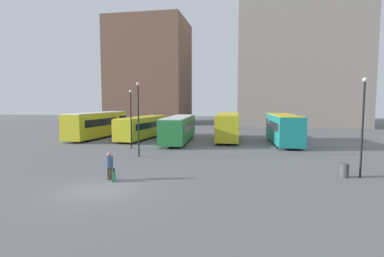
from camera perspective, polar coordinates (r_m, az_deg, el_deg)
name	(u,v)px	position (r m, az deg, el deg)	size (l,w,h in m)	color
ground_plane	(101,190)	(16.90, -16.95, -11.21)	(160.00, 160.00, 0.00)	slate
building_block_left	(150,73)	(67.71, -7.99, 10.52)	(16.12, 14.06, 22.18)	brown
building_block_right	(298,44)	(65.66, 19.53, 14.93)	(23.03, 17.35, 32.36)	gray
bus_0	(98,124)	(40.53, -17.55, 0.82)	(3.30, 11.41, 3.32)	gold
bus_1	(143,127)	(38.38, -9.31, 0.34)	(3.44, 10.93, 2.80)	gold
bus_2	(179,128)	(35.02, -2.47, 0.11)	(3.34, 11.83, 2.96)	#237A38
bus_3	(228,126)	(36.51, 6.93, 0.51)	(2.87, 10.02, 3.27)	gold
bus_4	(283,128)	(34.64, 17.01, 0.08)	(3.18, 10.00, 3.27)	#19847F
traveler	(109,163)	(18.73, -15.47, -6.44)	(0.57, 0.57, 1.67)	#4C3828
suitcase	(114,176)	(18.43, -14.66, -8.83)	(0.38, 0.46, 0.84)	#28844C
lamp_post_0	(131,114)	(30.30, -11.57, 2.65)	(0.28, 0.28, 5.85)	black
lamp_post_1	(138,114)	(25.65, -10.19, 2.78)	(0.28, 0.28, 6.32)	black
lamp_post_2	(363,120)	(20.95, 29.78, 1.43)	(0.28, 0.28, 6.15)	black
trash_bin	(344,170)	(21.04, 27.04, -7.13)	(0.52, 0.52, 0.85)	#47474C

